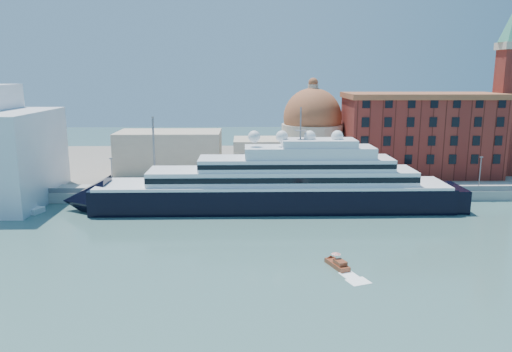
{
  "coord_description": "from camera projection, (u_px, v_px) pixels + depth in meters",
  "views": [
    {
      "loc": [
        2.23,
        -87.83,
        30.86
      ],
      "look_at": [
        4.59,
        18.0,
        8.84
      ],
      "focal_mm": 35.0,
      "sensor_mm": 36.0,
      "label": 1
    }
  ],
  "objects": [
    {
      "name": "church",
      "position": [
        259.0,
        142.0,
        146.61
      ],
      "size": [
        66.0,
        18.0,
        25.5
      ],
      "color": "beige",
      "rests_on": "land"
    },
    {
      "name": "service_barge",
      "position": [
        22.0,
        209.0,
        112.58
      ],
      "size": [
        10.96,
        6.79,
        2.34
      ],
      "rotation": [
        0.0,
        0.0,
        -0.35
      ],
      "color": "white",
      "rests_on": "ground"
    },
    {
      "name": "land",
      "position": [
        238.0,
        164.0,
        165.41
      ],
      "size": [
        260.0,
        72.0,
        2.0
      ],
      "primitive_type": "cube",
      "color": "slate",
      "rests_on": "ground"
    },
    {
      "name": "superyacht",
      "position": [
        261.0,
        189.0,
        113.88
      ],
      "size": [
        91.31,
        12.66,
        27.29
      ],
      "color": "black",
      "rests_on": "ground"
    },
    {
      "name": "quay_fence",
      "position": [
        236.0,
        190.0,
        120.44
      ],
      "size": [
        180.0,
        0.1,
        1.2
      ],
      "primitive_type": "cube",
      "color": "slate",
      "rests_on": "quay"
    },
    {
      "name": "quay",
      "position": [
        236.0,
        193.0,
        125.22
      ],
      "size": [
        180.0,
        10.0,
        2.5
      ],
      "primitive_type": "cube",
      "color": "gray",
      "rests_on": "ground"
    },
    {
      "name": "campanile",
      "position": [
        509.0,
        80.0,
        138.9
      ],
      "size": [
        8.4,
        8.4,
        47.0
      ],
      "color": "maroon",
      "rests_on": "land"
    },
    {
      "name": "water_taxi",
      "position": [
        338.0,
        264.0,
        80.44
      ],
      "size": [
        3.51,
        5.6,
        2.52
      ],
      "rotation": [
        0.0,
        0.0,
        0.36
      ],
      "color": "maroon",
      "rests_on": "ground"
    },
    {
      "name": "warehouse",
      "position": [
        420.0,
        134.0,
        141.42
      ],
      "size": [
        43.0,
        19.0,
        23.25
      ],
      "color": "maroon",
      "rests_on": "land"
    },
    {
      "name": "lamp_posts",
      "position": [
        184.0,
        160.0,
        121.5
      ],
      "size": [
        120.8,
        2.4,
        18.0
      ],
      "color": "slate",
      "rests_on": "quay"
    },
    {
      "name": "ground",
      "position": [
        233.0,
        243.0,
        92.2
      ],
      "size": [
        400.0,
        400.0,
        0.0
      ],
      "primitive_type": "plane",
      "color": "#345B57",
      "rests_on": "ground"
    }
  ]
}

